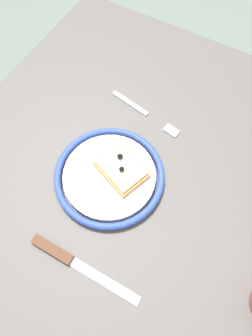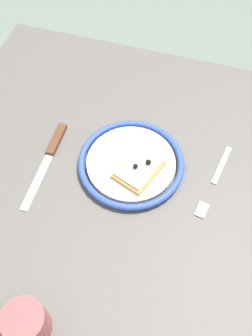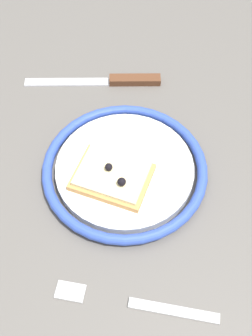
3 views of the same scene
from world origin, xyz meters
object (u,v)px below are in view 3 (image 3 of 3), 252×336
(dining_table, at_px, (105,215))
(fork, at_px, (134,303))
(plate, at_px, (125,168))
(pizza_slice_near, at_px, (112,177))
(knife, at_px, (116,81))

(dining_table, height_order, fork, fork)
(dining_table, relative_size, plate, 4.04)
(dining_table, distance_m, pizza_slice_near, 0.12)
(dining_table, xyz_separation_m, plate, (0.02, -0.03, 0.11))
(fork, bearing_deg, plate, 3.63)
(knife, bearing_deg, fork, -175.88)
(dining_table, bearing_deg, fork, -165.18)
(dining_table, relative_size, fork, 4.90)
(dining_table, distance_m, knife, 0.24)
(plate, bearing_deg, fork, -176.37)
(pizza_slice_near, height_order, knife, pizza_slice_near)
(knife, height_order, fork, knife)
(plate, distance_m, knife, 0.19)
(pizza_slice_near, height_order, fork, pizza_slice_near)
(pizza_slice_near, relative_size, fork, 0.63)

